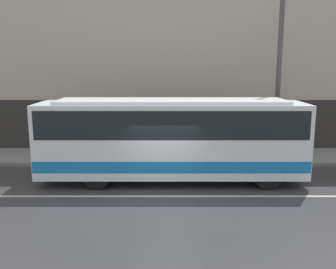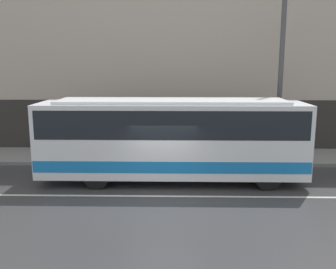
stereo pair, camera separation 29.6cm
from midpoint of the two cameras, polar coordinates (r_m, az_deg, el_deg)
The scene contains 7 objects.
ground_plane at distance 13.76m, azimuth -1.28°, elevation -9.40°, with size 60.00×60.00×0.00m, color #38383A.
sidewalk at distance 19.07m, azimuth -0.90°, elevation -3.35°, with size 60.00×3.15×0.16m.
building_facade at distance 20.22m, azimuth -0.87°, elevation 13.47°, with size 60.00×0.35×11.76m.
lane_stripe at distance 13.76m, azimuth -1.28°, elevation -9.38°, with size 54.00×0.14×0.01m.
transit_bus at distance 15.05m, azimuth 0.02°, elevation -0.18°, with size 10.55×2.48×3.34m.
utility_pole_near at distance 18.09m, azimuth 16.09°, elevation 8.92°, with size 0.22×0.22×8.24m.
pedestrian_waiting at distance 17.87m, azimuth -2.11°, elevation -1.67°, with size 0.36×0.36×1.57m.
Camera 1 is at (0.16, -12.90, 4.77)m, focal length 40.00 mm.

